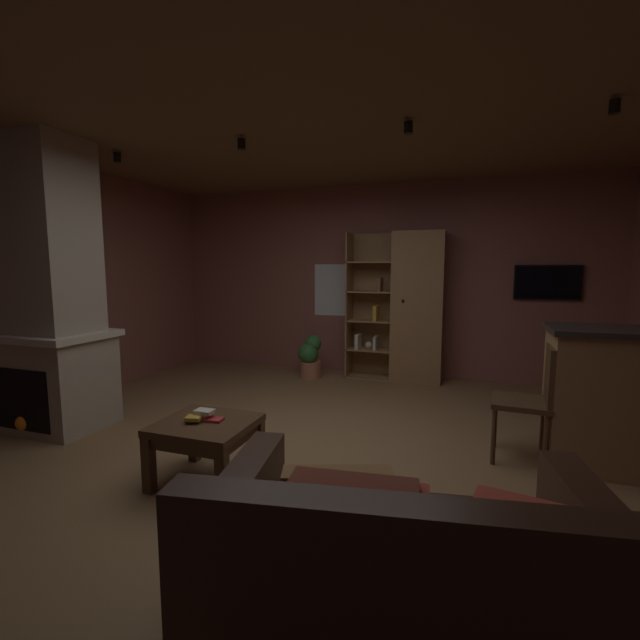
% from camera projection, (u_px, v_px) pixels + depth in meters
% --- Properties ---
extents(floor, '(6.04, 5.73, 0.02)m').
position_uv_depth(floor, '(304.00, 454.00, 3.56)').
color(floor, olive).
rests_on(floor, ground).
extents(wall_back, '(6.16, 0.06, 2.64)m').
position_uv_depth(wall_back, '(377.00, 281.00, 6.12)').
color(wall_back, '#8E544C').
rests_on(wall_back, ground).
extents(wall_left, '(0.06, 5.73, 2.64)m').
position_uv_depth(wall_left, '(21.00, 286.00, 4.37)').
color(wall_left, '#8E544C').
rests_on(wall_left, ground).
extents(ceiling, '(6.04, 5.73, 0.02)m').
position_uv_depth(ceiling, '(303.00, 112.00, 3.24)').
color(ceiling, brown).
extents(window_pane_back, '(0.80, 0.01, 0.74)m').
position_uv_depth(window_pane_back, '(341.00, 290.00, 6.27)').
color(window_pane_back, white).
extents(stone_fireplace, '(1.04, 0.77, 2.64)m').
position_uv_depth(stone_fireplace, '(47.00, 302.00, 4.02)').
color(stone_fireplace, tan).
rests_on(stone_fireplace, ground).
extents(bookshelf_cabinet, '(1.26, 0.41, 1.97)m').
position_uv_depth(bookshelf_cabinet, '(411.00, 308.00, 5.74)').
color(bookshelf_cabinet, '#997047').
rests_on(bookshelf_cabinet, ground).
extents(leather_couch, '(1.64, 1.17, 0.84)m').
position_uv_depth(leather_couch, '(405.00, 588.00, 1.64)').
color(leather_couch, '#382116').
rests_on(leather_couch, ground).
extents(coffee_table, '(0.64, 0.59, 0.44)m').
position_uv_depth(coffee_table, '(206.00, 434.00, 3.05)').
color(coffee_table, '#4C331E').
rests_on(coffee_table, ground).
extents(table_book_0, '(0.14, 0.11, 0.02)m').
position_uv_depth(table_book_0, '(214.00, 420.00, 3.04)').
color(table_book_0, '#B22D2D').
rests_on(table_book_0, coffee_table).
extents(table_book_1, '(0.12, 0.12, 0.03)m').
position_uv_depth(table_book_1, '(194.00, 418.00, 3.01)').
color(table_book_1, gold).
rests_on(table_book_1, coffee_table).
extents(table_book_2, '(0.13, 0.09, 0.03)m').
position_uv_depth(table_book_2, '(204.00, 412.00, 3.07)').
color(table_book_2, beige).
rests_on(table_book_2, coffee_table).
extents(dining_chair, '(0.45, 0.45, 0.92)m').
position_uv_depth(dining_chair, '(533.00, 395.00, 3.35)').
color(dining_chair, '#4C331E').
rests_on(dining_chair, ground).
extents(potted_floor_plant, '(0.31, 0.31, 0.59)m').
position_uv_depth(potted_floor_plant, '(310.00, 357.00, 5.96)').
color(potted_floor_plant, '#B77051').
rests_on(potted_floor_plant, ground).
extents(wall_mounted_tv, '(0.76, 0.06, 0.43)m').
position_uv_depth(wall_mounted_tv, '(547.00, 282.00, 5.37)').
color(wall_mounted_tv, black).
extents(track_light_spot_0, '(0.07, 0.07, 0.09)m').
position_uv_depth(track_light_spot_0, '(117.00, 158.00, 4.25)').
color(track_light_spot_0, black).
extents(track_light_spot_1, '(0.07, 0.07, 0.09)m').
position_uv_depth(track_light_spot_1, '(241.00, 144.00, 3.78)').
color(track_light_spot_1, black).
extents(track_light_spot_2, '(0.07, 0.07, 0.09)m').
position_uv_depth(track_light_spot_2, '(408.00, 128.00, 3.34)').
color(track_light_spot_2, black).
extents(track_light_spot_3, '(0.07, 0.07, 0.09)m').
position_uv_depth(track_light_spot_3, '(615.00, 107.00, 2.90)').
color(track_light_spot_3, black).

